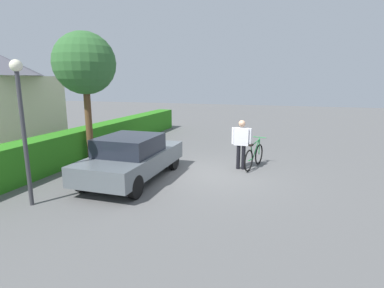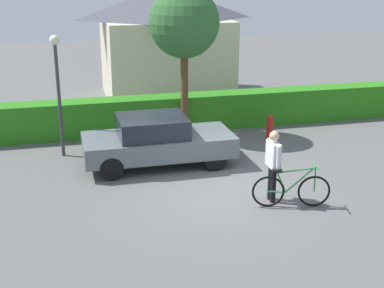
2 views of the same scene
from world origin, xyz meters
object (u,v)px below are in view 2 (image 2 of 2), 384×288
at_px(parked_car_near, 157,140).
at_px(tree_kerbside, 184,24).
at_px(bicycle, 291,190).
at_px(street_lamp, 57,77).
at_px(person_rider, 273,160).
at_px(fire_hydrant, 270,127).

relative_size(parked_car_near, tree_kerbside, 0.87).
bearing_deg(bicycle, parked_car_near, 125.56).
xyz_separation_m(parked_car_near, tree_kerbside, (1.40, 2.54, 2.90)).
relative_size(bicycle, street_lamp, 0.51).
relative_size(parked_car_near, bicycle, 2.33).
relative_size(bicycle, person_rider, 1.03).
bearing_deg(person_rider, parked_car_near, 125.54).
distance_m(bicycle, tree_kerbside, 6.89).
relative_size(tree_kerbside, fire_hydrant, 5.88).
distance_m(parked_car_near, bicycle, 4.27).
bearing_deg(fire_hydrant, bicycle, -106.72).
xyz_separation_m(bicycle, street_lamp, (-5.01, 4.91, 1.92)).
distance_m(person_rider, street_lamp, 6.64).
bearing_deg(tree_kerbside, street_lamp, -164.47).
distance_m(street_lamp, tree_kerbside, 4.29).
distance_m(street_lamp, fire_hydrant, 6.75).
relative_size(parked_car_near, fire_hydrant, 5.11).
height_order(person_rider, tree_kerbside, tree_kerbside).
xyz_separation_m(person_rider, street_lamp, (-4.71, 4.49, 1.31)).
bearing_deg(street_lamp, fire_hydrant, -0.44).
bearing_deg(tree_kerbside, bicycle, -79.87).
relative_size(bicycle, tree_kerbside, 0.37).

